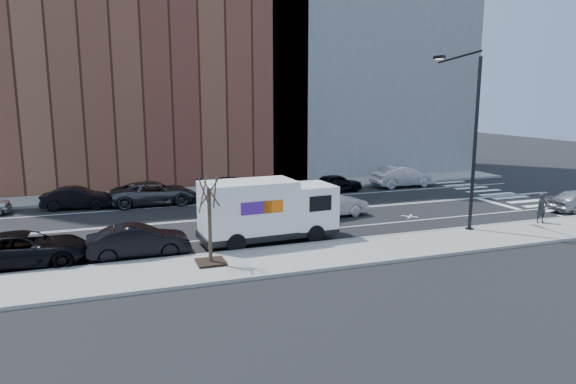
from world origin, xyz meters
TOP-DOWN VIEW (x-y plane):
  - ground at (0.00, 0.00)m, footprint 120.00×120.00m
  - sidewalk_near at (0.00, -8.80)m, footprint 44.00×3.60m
  - sidewalk_far at (0.00, 8.80)m, footprint 44.00×3.60m
  - curb_near at (0.00, -7.00)m, footprint 44.00×0.25m
  - curb_far at (0.00, 7.00)m, footprint 44.00×0.25m
  - crosswalk at (16.00, 0.00)m, footprint 3.00×14.00m
  - road_markings at (0.00, 0.00)m, footprint 40.00×8.60m
  - bldg_brick at (-8.00, 15.60)m, footprint 26.00×10.00m
  - bldg_concrete at (12.00, 15.60)m, footprint 20.00×10.00m
  - streetlight at (7.00, -6.91)m, footprint 0.44×4.02m
  - street_tree at (-7.00, -8.40)m, footprint 1.20×1.20m
  - fedex_van at (-3.62, -5.60)m, footprint 6.85×2.68m
  - far_parked_b at (-12.73, 5.69)m, footprint 4.41×2.02m
  - far_parked_c at (-8.00, 5.38)m, footprint 5.57×2.60m
  - far_parked_d at (-2.40, 5.65)m, footprint 5.31×2.42m
  - far_parked_e at (5.28, 5.48)m, footprint 4.15×2.11m
  - far_parked_f at (11.20, 5.76)m, footprint 5.11×1.85m
  - driving_sedan at (1.48, -1.77)m, footprint 4.75×2.20m
  - near_parked_rear_a at (-9.73, -5.99)m, footprint 4.41×1.55m
  - near_parked_rear_b at (-14.30, -5.69)m, footprint 5.37×2.59m
  - pedestrian at (11.65, -7.58)m, footprint 0.64×0.46m

SIDE VIEW (x-z plane):
  - ground at x=0.00m, z-range 0.00..0.00m
  - crosswalk at x=16.00m, z-range 0.00..0.01m
  - road_markings at x=0.00m, z-range 0.00..0.01m
  - sidewalk_near at x=0.00m, z-range 0.00..0.15m
  - sidewalk_far at x=0.00m, z-range 0.00..0.15m
  - curb_near at x=0.00m, z-range 0.00..0.17m
  - curb_far at x=0.00m, z-range 0.00..0.17m
  - far_parked_e at x=5.28m, z-range 0.00..1.35m
  - far_parked_b at x=-12.73m, z-range 0.00..1.40m
  - near_parked_rear_a at x=-9.73m, z-range 0.00..1.45m
  - near_parked_rear_b at x=-14.30m, z-range 0.00..1.47m
  - far_parked_d at x=-2.40m, z-range 0.00..1.51m
  - driving_sedan at x=1.48m, z-range 0.00..1.51m
  - far_parked_c at x=-8.00m, z-range 0.00..1.54m
  - far_parked_f at x=11.20m, z-range 0.00..1.67m
  - pedestrian at x=11.65m, z-range 0.15..1.81m
  - street_tree at x=-7.00m, z-range -0.42..3.33m
  - fedex_van at x=-3.62m, z-range 0.08..3.15m
  - streetlight at x=7.00m, z-range 0.41..9.75m
  - bldg_brick at x=-8.00m, z-range 0.00..22.00m
  - bldg_concrete at x=12.00m, z-range 0.00..26.00m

